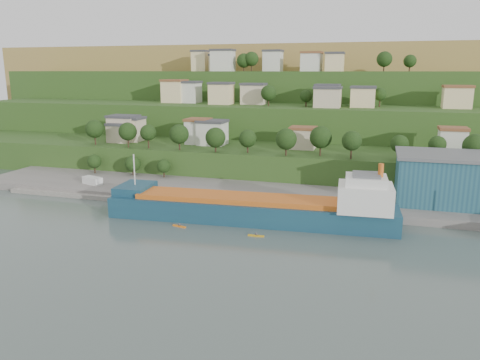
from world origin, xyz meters
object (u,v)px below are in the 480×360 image
at_px(caravan, 93,182).
at_px(kayak_orange, 179,226).
at_px(warehouse, 458,179).
at_px(cargo_ship_near, 259,210).

relative_size(caravan, kayak_orange, 1.81).
bearing_deg(warehouse, kayak_orange, -153.11).
bearing_deg(caravan, warehouse, 23.78).
xyz_separation_m(cargo_ship_near, caravan, (-55.42, 14.68, -0.12)).
bearing_deg(warehouse, cargo_ship_near, -153.44).
xyz_separation_m(cargo_ship_near, warehouse, (46.59, 23.42, 5.60)).
relative_size(cargo_ship_near, caravan, 10.76).
bearing_deg(warehouse, caravan, -175.23).
bearing_deg(cargo_ship_near, kayak_orange, -155.71).
relative_size(warehouse, kayak_orange, 8.67).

